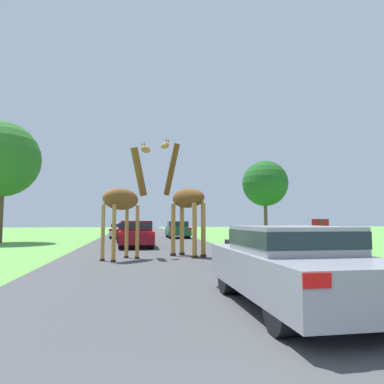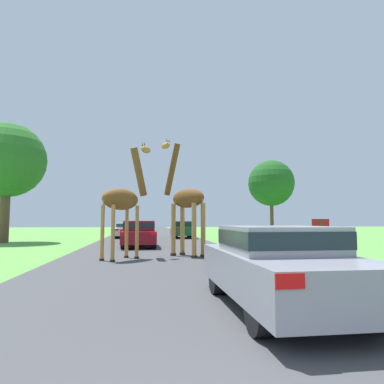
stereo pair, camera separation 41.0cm
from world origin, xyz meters
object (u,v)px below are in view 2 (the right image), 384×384
(giraffe_companion, at_px, (124,198))
(tree_centre_back, at_px, (7,160))
(car_lead_maroon, at_px, (278,264))
(car_verge_right, at_px, (135,231))
(car_queue_right, at_px, (127,230))
(sign_post, at_px, (321,232))
(car_far_ahead, at_px, (183,229))
(car_queue_left, at_px, (139,233))
(tree_left_edge, at_px, (271,183))
(car_rear_follower, at_px, (266,247))
(giraffe_near_road, at_px, (186,201))

(giraffe_companion, height_order, tree_centre_back, tree_centre_back)
(car_lead_maroon, bearing_deg, car_verge_right, 98.74)
(car_queue_right, bearing_deg, tree_centre_back, -144.80)
(giraffe_companion, xyz_separation_m, sign_post, (7.50, -1.56, -1.30))
(giraffe_companion, bearing_deg, sign_post, 30.79)
(car_far_ahead, bearing_deg, car_verge_right, -132.83)
(car_far_ahead, xyz_separation_m, sign_post, (3.35, -17.78, 0.33))
(car_queue_left, distance_m, tree_left_edge, 20.63)
(tree_left_edge, bearing_deg, car_rear_follower, -111.45)
(tree_left_edge, distance_m, tree_centre_back, 24.85)
(car_queue_right, height_order, sign_post, sign_post)
(car_lead_maroon, bearing_deg, sign_post, 56.35)
(car_verge_right, relative_size, car_rear_follower, 1.02)
(car_far_ahead, relative_size, car_verge_right, 0.87)
(car_verge_right, xyz_separation_m, sign_post, (7.40, -13.41, 0.37))
(car_verge_right, bearing_deg, car_queue_left, -85.72)
(car_far_ahead, height_order, sign_post, sign_post)
(tree_centre_back, bearing_deg, car_far_ahead, 20.56)
(giraffe_companion, xyz_separation_m, car_queue_right, (-0.68, 17.08, -1.71))
(car_queue_right, bearing_deg, car_verge_right, -81.46)
(car_verge_right, bearing_deg, giraffe_near_road, -77.35)
(car_lead_maroon, distance_m, car_verge_right, 20.16)
(car_queue_right, bearing_deg, car_rear_follower, -75.09)
(giraffe_near_road, relative_size, car_verge_right, 1.12)
(giraffe_companion, relative_size, car_verge_right, 1.03)
(giraffe_companion, distance_m, tree_left_edge, 25.42)
(car_verge_right, bearing_deg, car_queue_right, 98.54)
(tree_centre_back, relative_size, sign_post, 5.30)
(tree_left_edge, bearing_deg, sign_post, -106.56)
(giraffe_companion, height_order, sign_post, giraffe_companion)
(car_lead_maroon, xyz_separation_m, car_rear_follower, (1.55, 4.88, -0.09))
(car_verge_right, distance_m, sign_post, 15.32)
(sign_post, bearing_deg, car_verge_right, 118.90)
(car_lead_maroon, relative_size, car_queue_left, 1.11)
(car_rear_follower, bearing_deg, car_queue_left, 114.15)
(giraffe_companion, bearing_deg, tree_left_edge, 98.37)
(car_far_ahead, height_order, car_rear_follower, car_far_ahead)
(giraffe_companion, distance_m, car_rear_follower, 5.96)
(giraffe_companion, xyz_separation_m, car_queue_left, (0.53, 6.13, -1.62))
(car_far_ahead, bearing_deg, tree_centre_back, -159.44)
(car_rear_follower, bearing_deg, tree_left_edge, 68.55)
(car_queue_right, height_order, car_queue_left, car_queue_left)
(tree_centre_back, bearing_deg, car_verge_right, 3.11)
(giraffe_companion, xyz_separation_m, car_rear_follower, (4.72, -3.20, -1.73))
(giraffe_near_road, xyz_separation_m, giraffe_companion, (-2.58, -0.80, 0.05))
(tree_centre_back, distance_m, sign_post, 21.30)
(giraffe_near_road, distance_m, car_far_ahead, 15.57)
(car_queue_right, bearing_deg, car_lead_maroon, -81.30)
(giraffe_near_road, bearing_deg, car_verge_right, 67.35)
(car_queue_right, relative_size, car_queue_left, 1.02)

